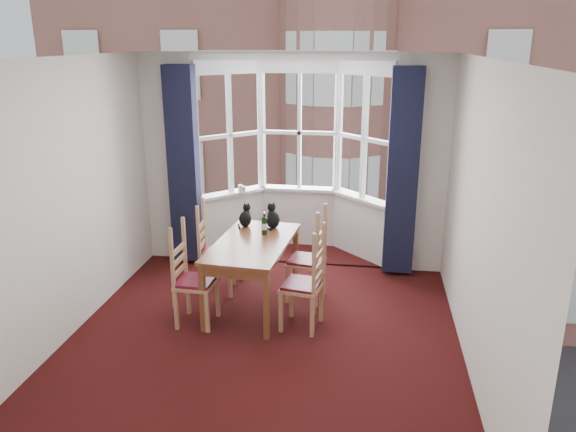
% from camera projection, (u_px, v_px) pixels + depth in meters
% --- Properties ---
extents(floor, '(4.50, 4.50, 0.00)m').
position_uv_depth(floor, '(261.00, 346.00, 5.66)').
color(floor, black).
rests_on(floor, ground).
extents(ceiling, '(4.50, 4.50, 0.00)m').
position_uv_depth(ceiling, '(256.00, 58.00, 4.81)').
color(ceiling, white).
rests_on(ceiling, floor).
extents(wall_left, '(0.00, 4.50, 4.50)m').
position_uv_depth(wall_left, '(59.00, 205.00, 5.51)').
color(wall_left, silver).
rests_on(wall_left, floor).
extents(wall_right, '(0.00, 4.50, 4.50)m').
position_uv_depth(wall_right, '(480.00, 223.00, 4.96)').
color(wall_right, silver).
rests_on(wall_right, floor).
extents(wall_near, '(4.00, 0.00, 4.00)m').
position_uv_depth(wall_near, '(179.00, 333.00, 3.11)').
color(wall_near, silver).
rests_on(wall_near, floor).
extents(wall_back_pier_left, '(0.70, 0.12, 2.80)m').
position_uv_depth(wall_back_pier_left, '(171.00, 159.00, 7.59)').
color(wall_back_pier_left, silver).
rests_on(wall_back_pier_left, floor).
extents(wall_back_pier_right, '(0.70, 0.12, 2.80)m').
position_uv_depth(wall_back_pier_right, '(420.00, 167.00, 7.13)').
color(wall_back_pier_right, silver).
rests_on(wall_back_pier_right, floor).
extents(bay_window, '(2.76, 0.94, 2.80)m').
position_uv_depth(bay_window, '(297.00, 155.00, 7.83)').
color(bay_window, white).
rests_on(bay_window, floor).
extents(curtain_left, '(0.38, 0.22, 2.60)m').
position_uv_depth(curtain_left, '(184.00, 166.00, 7.40)').
color(curtain_left, '#161933').
rests_on(curtain_left, floor).
extents(curtain_right, '(0.38, 0.22, 2.60)m').
position_uv_depth(curtain_right, '(402.00, 173.00, 7.00)').
color(curtain_right, '#161933').
rests_on(curtain_right, floor).
extents(dining_table, '(0.91, 1.53, 0.79)m').
position_uv_depth(dining_table, '(253.00, 249.00, 6.30)').
color(dining_table, brown).
rests_on(dining_table, floor).
extents(chair_left_near, '(0.41, 0.43, 0.92)m').
position_uv_depth(chair_left_near, '(188.00, 282.00, 5.99)').
color(chair_left_near, tan).
rests_on(chair_left_near, floor).
extents(chair_left_far, '(0.45, 0.46, 0.92)m').
position_uv_depth(chair_left_far, '(210.00, 255.00, 6.74)').
color(chair_left_far, tan).
rests_on(chair_left_far, floor).
extents(chair_right_near, '(0.47, 0.48, 0.92)m').
position_uv_depth(chair_right_near, '(310.00, 287.00, 5.87)').
color(chair_right_near, tan).
rests_on(chair_right_near, floor).
extents(chair_right_far, '(0.46, 0.48, 0.92)m').
position_uv_depth(chair_right_far, '(313.00, 262.00, 6.53)').
color(chair_right_far, tan).
rests_on(chair_right_far, floor).
extents(cat_left, '(0.16, 0.22, 0.28)m').
position_uv_depth(cat_left, '(245.00, 218.00, 6.75)').
color(cat_left, black).
rests_on(cat_left, dining_table).
extents(cat_right, '(0.23, 0.26, 0.31)m').
position_uv_depth(cat_right, '(273.00, 218.00, 6.69)').
color(cat_right, black).
rests_on(cat_right, dining_table).
extents(wine_bottle, '(0.07, 0.07, 0.27)m').
position_uv_depth(wine_bottle, '(264.00, 225.00, 6.46)').
color(wine_bottle, black).
rests_on(wine_bottle, dining_table).
extents(candle_tall, '(0.06, 0.06, 0.11)m').
position_uv_depth(candle_tall, '(240.00, 189.00, 7.94)').
color(candle_tall, white).
rests_on(candle_tall, bay_window).
extents(candle_short, '(0.06, 0.06, 0.09)m').
position_uv_depth(candle_short, '(244.00, 189.00, 7.97)').
color(candle_short, white).
rests_on(candle_short, bay_window).
extents(street, '(80.00, 80.00, 0.00)m').
position_uv_depth(street, '(354.00, 177.00, 37.88)').
color(street, '#333335').
rests_on(street, ground).
extents(tenement_building, '(18.40, 7.80, 15.20)m').
position_uv_depth(tenement_building, '(342.00, 81.00, 18.38)').
color(tenement_building, '#9E5F51').
rests_on(tenement_building, street).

